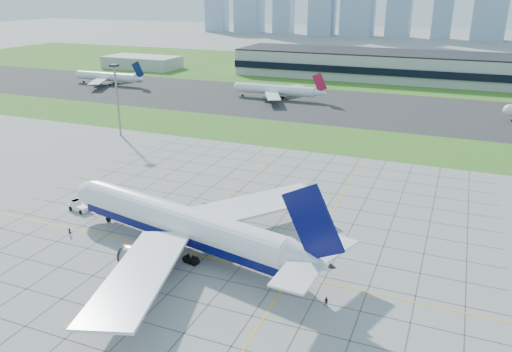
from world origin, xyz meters
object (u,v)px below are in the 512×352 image
Objects in this scene: airliner at (182,224)px; pushback_tug at (79,206)px; distant_jet_1 at (277,90)px; crew_far at (326,302)px; distant_jet_0 at (108,77)px; light_mast at (117,91)px; crew_near at (70,232)px.

airliner is 34.00m from pushback_tug.
pushback_tug is 0.18× the size of distant_jet_1.
crew_far is at bearing -67.01° from distant_jet_1.
distant_jet_0 and distant_jet_1 have the same top height.
distant_jet_1 reaches higher than crew_far.
crew_near is at bearing -60.99° from light_mast.
light_mast is at bearing -49.85° from distant_jet_0.
distant_jet_0 is at bearing 143.80° from airliner.
distant_jet_1 is at bearing 114.76° from airliner.
pushback_tug is 13.30m from crew_near.
airliner is at bearing -45.53° from light_mast.
airliner is at bearing -47.89° from distant_jet_0.
distant_jet_0 is at bearing 85.08° from crew_near.
distant_jet_0 is at bearing 179.31° from distant_jet_1.
distant_jet_1 is at bearing -0.69° from distant_jet_0.
airliner is 33.32m from crew_far.
light_mast is at bearing 163.65° from crew_far.
crew_near is (7.11, -11.23, -0.16)m from pushback_tug.
light_mast reaches higher than airliner.
crew_far is (96.39, -73.61, -15.38)m from light_mast.
light_mast reaches higher than pushback_tug.
crew_far is 0.04× the size of distant_jet_0.
distant_jet_0 is 101.05m from distant_jet_1.
crew_near is at bearing -86.72° from distant_jet_1.
pushback_tug is 5.22× the size of crew_far.
distant_jet_1 is (29.87, 83.16, -11.69)m from light_mast.
crew_near is 0.04× the size of distant_jet_1.
pushback_tug is at bearing -172.17° from crew_far.
pushback_tug is at bearing -61.66° from light_mast.
crew_near is at bearing -159.42° from airliner.
crew_near is 1.07× the size of crew_far.
distant_jet_0 is at bearing 157.70° from crew_far.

